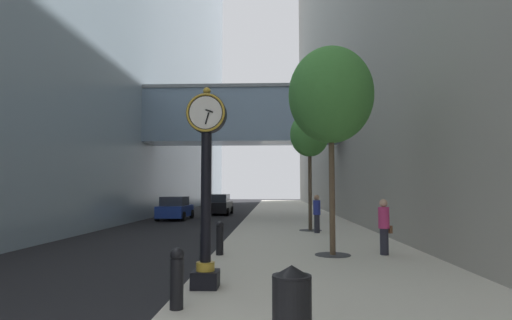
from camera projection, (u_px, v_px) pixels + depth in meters
ground_plane at (247, 218)px, 30.31m from camera, size 110.00×110.00×0.00m
sidewalk_right at (291, 215)px, 33.17m from camera, size 6.79×80.00×0.14m
street_clock at (206, 176)px, 8.68m from camera, size 0.84×0.55×4.22m
bollard_nearest at (177, 277)px, 7.06m from camera, size 0.24×0.24×1.04m
bollard_second at (205, 251)px, 9.93m from camera, size 0.24×0.24×1.04m
bollard_third at (220, 237)px, 12.80m from camera, size 0.24×0.24×1.04m
street_tree_near at (331, 96)px, 13.06m from camera, size 2.68×2.68×6.56m
street_tree_mid_near at (310, 135)px, 20.55m from camera, size 1.94×1.94×5.88m
trash_bin at (292, 305)px, 5.38m from camera, size 0.53×0.53×1.05m
pedestrian_walking at (384, 225)px, 12.84m from camera, size 0.52×0.47×1.73m
pedestrian_by_clock at (317, 212)px, 19.19m from camera, size 0.41×0.41×1.76m
car_black_near at (219, 205)px, 34.73m from camera, size 2.16×4.40×1.73m
car_blue_mid at (175, 208)px, 29.10m from camera, size 2.02×4.18×1.63m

